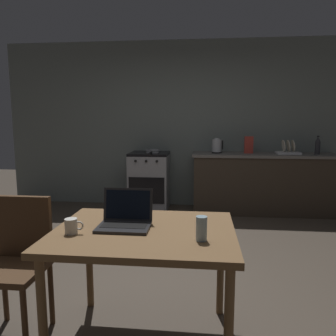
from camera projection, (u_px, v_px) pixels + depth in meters
ground_plane at (162, 276)px, 2.97m from camera, size 12.00×12.00×0.00m
back_wall at (199, 125)px, 5.32m from camera, size 6.40×0.10×2.67m
kitchen_counter at (263, 183)px, 5.00m from camera, size 2.16×0.64×0.91m
stove_oven at (150, 181)px, 5.18m from camera, size 0.60×0.62×0.91m
dining_table at (144, 242)px, 2.00m from camera, size 1.10×0.85×0.75m
chair at (17, 256)px, 2.13m from camera, size 0.40×0.40×0.91m
laptop at (125, 219)px, 2.03m from camera, size 0.32×0.26×0.23m
electric_kettle at (217, 146)px, 4.99m from camera, size 0.17×0.15×0.23m
bottle at (318, 146)px, 4.79m from camera, size 0.07×0.07×0.27m
frying_pan at (153, 151)px, 5.07m from camera, size 0.22×0.40×0.05m
coffee_mug at (72, 226)px, 1.91m from camera, size 0.11×0.07×0.09m
drinking_glass at (201, 228)px, 1.79m from camera, size 0.06×0.06×0.14m
cereal_box at (249, 145)px, 4.96m from camera, size 0.13×0.05×0.26m
dish_rack at (288, 151)px, 4.89m from camera, size 0.34×0.26×0.21m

